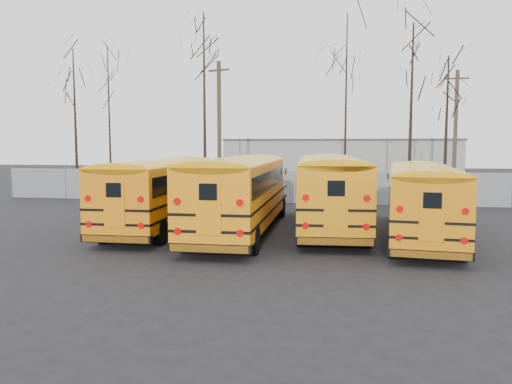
% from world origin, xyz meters
% --- Properties ---
extents(ground, '(120.00, 120.00, 0.00)m').
position_xyz_m(ground, '(0.00, 0.00, 0.00)').
color(ground, black).
rests_on(ground, ground).
extents(fence, '(40.00, 0.04, 2.00)m').
position_xyz_m(fence, '(0.00, 12.00, 1.00)').
color(fence, gray).
rests_on(fence, ground).
extents(distant_building, '(22.00, 8.00, 4.00)m').
position_xyz_m(distant_building, '(2.00, 32.00, 2.00)').
color(distant_building, '#A09F9B').
rests_on(distant_building, ground).
extents(bus_a, '(2.73, 10.99, 3.06)m').
position_xyz_m(bus_a, '(-5.29, 1.80, 1.79)').
color(bus_a, black).
rests_on(bus_a, ground).
extents(bus_b, '(2.82, 11.49, 3.20)m').
position_xyz_m(bus_b, '(-1.71, 1.01, 1.87)').
color(bus_b, black).
rests_on(bus_b, ground).
extents(bus_c, '(3.40, 11.63, 3.21)m').
position_xyz_m(bus_c, '(1.84, 2.80, 1.88)').
color(bus_c, black).
rests_on(bus_c, ground).
extents(bus_d, '(3.33, 10.66, 2.94)m').
position_xyz_m(bus_d, '(5.38, 1.03, 1.72)').
color(bus_d, black).
rests_on(bus_d, ground).
extents(utility_pole_left, '(1.62, 0.68, 9.42)m').
position_xyz_m(utility_pole_left, '(-6.34, 15.96, 4.84)').
color(utility_pole_left, '#453627').
rests_on(utility_pole_left, ground).
extents(utility_pole_right, '(1.59, 0.28, 8.90)m').
position_xyz_m(utility_pole_right, '(10.30, 19.53, 4.57)').
color(utility_pole_right, '#473928').
rests_on(utility_pole_right, ground).
extents(tree_0, '(0.26, 0.26, 10.87)m').
position_xyz_m(tree_0, '(-18.08, 17.16, 5.44)').
color(tree_0, black).
rests_on(tree_0, ground).
extents(tree_1, '(0.26, 0.26, 10.57)m').
position_xyz_m(tree_1, '(-14.31, 15.23, 5.28)').
color(tree_1, black).
rests_on(tree_1, ground).
extents(tree_2, '(0.26, 0.26, 12.50)m').
position_xyz_m(tree_2, '(-7.12, 14.96, 6.25)').
color(tree_2, black).
rests_on(tree_2, ground).
extents(tree_3, '(0.26, 0.26, 12.34)m').
position_xyz_m(tree_3, '(2.48, 16.06, 6.17)').
color(tree_3, black).
rests_on(tree_3, ground).
extents(tree_4, '(0.26, 0.26, 11.14)m').
position_xyz_m(tree_4, '(6.52, 14.24, 5.57)').
color(tree_4, black).
rests_on(tree_4, ground).
extents(tree_5, '(0.26, 0.26, 9.28)m').
position_xyz_m(tree_5, '(8.89, 15.42, 4.64)').
color(tree_5, black).
rests_on(tree_5, ground).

